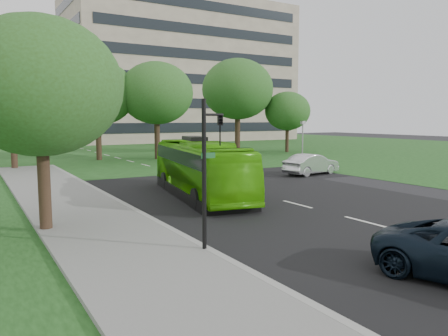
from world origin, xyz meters
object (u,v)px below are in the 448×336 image
Objects in this scene: bus at (200,169)px; tree_park_a at (11,96)px; tree_park_b at (97,93)px; tree_park_c at (156,93)px; tree_park_e at (287,111)px; tree_side_near at (40,87)px; camera_pole at (303,138)px; tree_park_d at (238,89)px; traffic_light at (208,164)px; office_building at (180,73)px; sedan at (311,164)px.

tree_park_a is at bearing 121.69° from bus.
tree_park_b is 5.57m from tree_park_c.
tree_side_near reaches higher than tree_park_e.
tree_park_c reaches higher than camera_pole.
tree_park_d is at bearing 2.14° from tree_park_b.
tree_park_e reaches higher than camera_pole.
tree_park_c reaches higher than tree_park_e.
camera_pole is at bearing 53.73° from traffic_light.
tree_side_near is at bearing -120.02° from tree_park_c.
tree_side_near is at bearing -133.03° from tree_park_d.
tree_park_a is 0.89× the size of tree_park_c.
tree_park_d is (-7.91, -32.55, -5.17)m from office_building.
traffic_light is at bearing -98.96° from tree_park_b.
tree_park_b is at bearing -126.02° from office_building.
bus is 2.26× the size of sedan.
tree_side_near is 23.56m from camera_pole.
tree_park_c is (13.03, 2.62, 0.72)m from tree_park_a.
traffic_light is (-26.84, -29.73, -2.18)m from tree_park_e.
tree_park_e is at bearing 6.21° from tree_park_a.
tree_park_e is at bearing -3.59° from tree_park_b.
tree_park_e is 17.35m from camera_pole.
tree_park_c reaches higher than tree_side_near.
tree_park_c is at bearing 141.74° from camera_pole.
tree_park_c is 11.34m from tree_park_d.
tree_park_d is at bearing 160.93° from tree_park_e.
office_building is at bearing 49.79° from tree_park_a.
tree_park_e reaches higher than traffic_light.
sedan is 0.99× the size of traffic_light.
camera_pole is (-9.79, -14.12, -2.41)m from tree_park_e.
tree_park_b is 2.50× the size of camera_pole.
tree_park_a is 0.78× the size of tree_park_d.
bus is at bearing -91.78° from tree_park_b.
tree_park_a reaches higher than tree_side_near.
tree_park_a is 1.18× the size of tree_park_e.
tree_park_d reaches higher than traffic_light.
tree_park_a reaches higher than traffic_light.
tree_park_d is 2.40× the size of sedan.
tree_park_b is 22.10m from sedan.
traffic_light is 1.20× the size of camera_pole.
tree_park_b reaches higher than tree_side_near.
office_building is 55.07m from sedan.
office_building is 49.93m from tree_park_a.
tree_park_b is 23.08m from bus.
tree_park_e is 1.59× the size of sedan.
tree_park_a is at bearing -168.62° from tree_park_c.
tree_park_b reaches higher than sedan.
tree_park_e is (-2.17, -34.54, -7.63)m from office_building.
office_building reaches higher than sedan.
office_building reaches higher than tree_side_near.
tree_park_c is at bearing 83.95° from bus.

